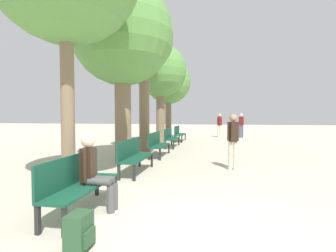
% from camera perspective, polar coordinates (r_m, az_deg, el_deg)
% --- Properties ---
extents(ground_plane, '(80.00, 80.00, 0.00)m').
position_cam_1_polar(ground_plane, '(3.88, 7.30, -21.31)').
color(ground_plane, beige).
extents(bench_row_0, '(0.47, 1.80, 0.91)m').
position_cam_1_polar(bench_row_0, '(4.54, -19.00, -11.03)').
color(bench_row_0, '#144733').
rests_on(bench_row_0, ground_plane).
extents(bench_row_1, '(0.47, 1.80, 0.91)m').
position_cam_1_polar(bench_row_1, '(7.14, -7.51, -6.03)').
color(bench_row_1, '#144733').
rests_on(bench_row_1, ground_plane).
extents(bench_row_2, '(0.47, 1.80, 0.91)m').
position_cam_1_polar(bench_row_2, '(9.90, -2.35, -3.66)').
color(bench_row_2, '#144733').
rests_on(bench_row_2, ground_plane).
extents(bench_row_3, '(0.47, 1.80, 0.91)m').
position_cam_1_polar(bench_row_3, '(12.71, 0.53, -2.31)').
color(bench_row_3, '#144733').
rests_on(bench_row_3, ground_plane).
extents(bench_row_4, '(0.47, 1.80, 0.91)m').
position_cam_1_polar(bench_row_4, '(15.54, 2.36, -1.45)').
color(bench_row_4, '#144733').
rests_on(bench_row_4, ground_plane).
extents(tree_row_1, '(3.35, 3.35, 5.89)m').
position_cam_1_polar(tree_row_1, '(9.19, -9.89, 18.73)').
color(tree_row_1, '#7A664C').
rests_on(tree_row_1, ground_plane).
extents(tree_row_2, '(2.47, 2.47, 5.92)m').
position_cam_1_polar(tree_row_2, '(11.70, -5.23, 17.20)').
color(tree_row_2, '#7A664C').
rests_on(tree_row_2, ground_plane).
extents(tree_row_3, '(2.89, 2.89, 5.44)m').
position_cam_1_polar(tree_row_3, '(14.72, -1.66, 11.66)').
color(tree_row_3, '#7A664C').
rests_on(tree_row_3, ground_plane).
extents(tree_row_4, '(2.87, 2.87, 5.14)m').
position_cam_1_polar(tree_row_4, '(17.04, 0.08, 9.50)').
color(tree_row_4, '#7A664C').
rests_on(tree_row_4, ground_plane).
extents(person_seated, '(0.59, 0.33, 1.25)m').
position_cam_1_polar(person_seated, '(4.50, -15.67, -9.19)').
color(person_seated, '#4C4C4C').
rests_on(person_seated, ground_plane).
extents(backpack, '(0.27, 0.32, 0.42)m').
position_cam_1_polar(backpack, '(3.43, -18.73, -20.91)').
color(backpack, '#284C2D').
rests_on(backpack, ground_plane).
extents(pedestrian_near, '(0.34, 0.30, 1.66)m').
position_cam_1_polar(pedestrian_near, '(18.63, 11.15, 0.49)').
color(pedestrian_near, beige).
rests_on(pedestrian_near, ground_plane).
extents(pedestrian_mid, '(0.32, 0.26, 1.59)m').
position_cam_1_polar(pedestrian_mid, '(7.66, 13.97, -2.52)').
color(pedestrian_mid, beige).
rests_on(pedestrian_mid, ground_plane).
extents(pedestrian_far, '(0.34, 0.25, 1.67)m').
position_cam_1_polar(pedestrian_far, '(18.73, 15.66, 0.47)').
color(pedestrian_far, '#384260').
rests_on(pedestrian_far, ground_plane).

